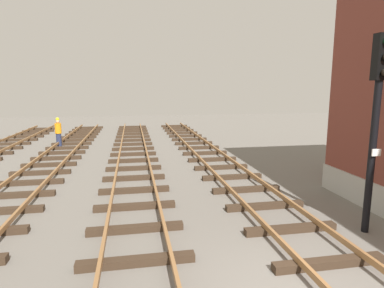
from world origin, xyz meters
TOP-DOWN VIEW (x-y plane):
  - track_near_building at (1.01, 0.00)m, footprint 2.50×54.19m
  - signal_mast at (2.95, 2.21)m, footprint 0.36×0.40m
  - track_worker_foreground at (-7.67, 16.99)m, footprint 0.40×0.40m

SIDE VIEW (x-z plane):
  - track_near_building at x=1.01m, z-range -0.03..0.29m
  - track_worker_foreground at x=-7.67m, z-range -0.01..1.86m
  - signal_mast at x=2.95m, z-range 0.66..5.65m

